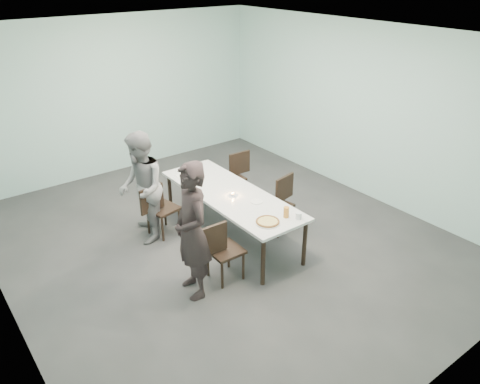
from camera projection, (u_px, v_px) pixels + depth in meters
ground at (222, 240)px, 7.18m from camera, size 7.00×7.00×0.00m
room_shell at (219, 112)px, 6.29m from camera, size 6.02×7.02×3.01m
table at (231, 197)px, 6.96m from camera, size 0.91×2.60×0.75m
chair_near_left at (220, 248)px, 6.07m from camera, size 0.61×0.43×0.87m
chair_far_left at (158, 206)px, 7.09m from camera, size 0.64×0.49×0.87m
chair_near_right at (280, 200)px, 7.28m from camera, size 0.64×0.50×0.87m
chair_far_right at (234, 173)px, 8.20m from camera, size 0.62×0.44×0.87m
diner_near at (192, 231)px, 5.67m from camera, size 0.53×0.72×1.80m
diner_far at (141, 188)px, 6.87m from camera, size 0.89×1.00×1.70m
pizza at (268, 222)px, 6.14m from camera, size 0.34×0.34×0.04m
side_plate at (256, 201)px, 6.69m from camera, size 0.18×0.18×0.01m
beer_glass at (286, 212)px, 6.26m from camera, size 0.08×0.08×0.15m
water_tumbler at (299, 216)px, 6.23m from camera, size 0.08×0.08×0.09m
tealight at (233, 195)px, 6.85m from camera, size 0.06×0.06×0.05m
amber_tumbler at (201, 176)px, 7.40m from camera, size 0.07×0.07×0.08m
menu at (186, 175)px, 7.51m from camera, size 0.30×0.22×0.01m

